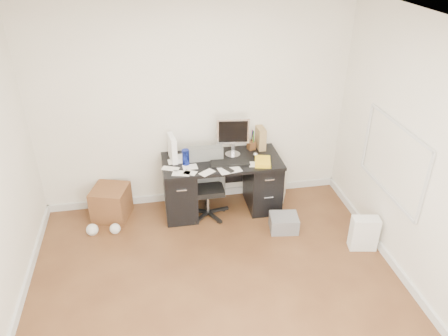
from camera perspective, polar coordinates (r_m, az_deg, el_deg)
The scene contains 18 objects.
ground at distance 4.64m, azimuth -0.40°, elevation -17.27°, with size 4.00×4.00×0.00m, color #4B2B18.
room_shell at distance 3.64m, azimuth -0.07°, elevation 1.24°, with size 4.02×4.02×2.71m.
desk at distance 5.70m, azimuth -0.28°, elevation -2.02°, with size 1.50×0.70×0.75m.
loose_papers at distance 5.45m, azimuth -2.27°, elevation 0.65°, with size 1.10×0.60×0.00m, color silver, non-canonical shape.
lcd_monitor at distance 5.52m, azimuth 1.18°, elevation 4.07°, with size 0.41×0.23×0.52m, color #BDBCC1, non-canonical shape.
keyboard at distance 5.42m, azimuth 0.80°, elevation 0.66°, with size 0.48×0.16×0.03m, color black.
computer_mouse at distance 5.58m, azimuth 4.12°, elevation 1.73°, with size 0.07×0.07×0.07m, color #BDBCC1.
travel_mug at distance 5.39m, azimuth -5.02°, elevation 1.42°, with size 0.09×0.09×0.20m, color navy.
white_binder at distance 5.48m, azimuth -6.75°, elevation 2.60°, with size 0.13×0.29×0.33m, color white.
magazine_file at distance 5.78m, azimuth 4.77°, elevation 3.97°, with size 0.12×0.25×0.29m, color olive.
pen_cup at distance 5.73m, azimuth 3.61°, elevation 3.66°, with size 0.11×0.11×0.27m, color #553018, non-canonical shape.
yellow_book at distance 5.45m, azimuth 5.16°, elevation 0.83°, with size 0.21×0.26×0.05m, color yellow.
paper_remote at distance 5.30m, azimuth 0.73°, elevation -0.10°, with size 0.27×0.22×0.02m, color silver, non-canonical shape.
office_chair at distance 5.56m, azimuth -2.20°, elevation -2.20°, with size 0.52×0.52×0.92m, color #575A57, non-canonical shape.
pc_tower at distance 5.98m, azimuth 6.88°, elevation -2.31°, with size 0.22×0.49×0.49m, color beige.
shopping_bag at distance 5.40m, azimuth 17.81°, elevation -8.11°, with size 0.31×0.22×0.42m, color white.
wicker_basket at distance 5.84m, azimuth -14.52°, elevation -4.39°, with size 0.43×0.43×0.43m, color #532D18.
desk_printer at distance 5.54m, azimuth 7.81°, elevation -7.11°, with size 0.34×0.28×0.20m, color slate.
Camera 1 is at (-0.53, -3.13, 3.39)m, focal length 35.00 mm.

